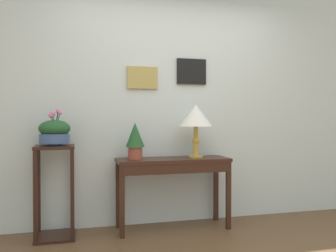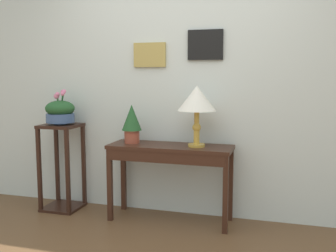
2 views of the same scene
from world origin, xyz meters
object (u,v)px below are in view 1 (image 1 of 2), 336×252
console_table (173,169)px  planter_bowl_wide (55,132)px  table_lamp (196,117)px  pedestal_stand_left (55,192)px  potted_plant_on_console (135,139)px

console_table → planter_bowl_wide: (-1.18, 0.03, 0.40)m
table_lamp → pedestal_stand_left: size_ratio=0.63×
table_lamp → potted_plant_on_console: size_ratio=1.50×
table_lamp → potted_plant_on_console: bearing=178.4°
planter_bowl_wide → console_table: bearing=-1.7°
table_lamp → potted_plant_on_console: 0.69m
potted_plant_on_console → pedestal_stand_left: 0.93m
pedestal_stand_left → potted_plant_on_console: bearing=0.5°
potted_plant_on_console → planter_bowl_wide: size_ratio=1.05×
console_table → potted_plant_on_console: (-0.40, 0.04, 0.32)m
table_lamp → pedestal_stand_left: table_lamp is taller
console_table → potted_plant_on_console: size_ratio=3.13×
console_table → pedestal_stand_left: (-1.18, 0.04, -0.18)m
table_lamp → planter_bowl_wide: table_lamp is taller
potted_plant_on_console → pedestal_stand_left: potted_plant_on_console is taller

